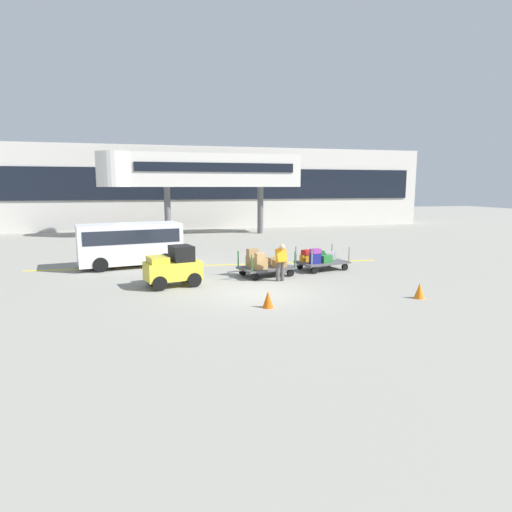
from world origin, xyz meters
The scene contains 11 objects.
ground_plane centered at (0.00, 0.00, 0.00)m, with size 120.00×120.00×0.00m, color gray.
apron_lead_line centered at (-0.77, 6.08, 0.00)m, with size 17.35×0.20×0.01m, color yellow.
terminal_building centered at (0.00, 25.98, 3.75)m, with size 46.92×2.51×7.48m.
jet_bridge centered at (0.06, 19.99, 5.09)m, with size 15.92×3.00×6.45m.
baggage_tug centered at (-2.85, 1.92, 0.75)m, with size 2.30×1.64×1.58m.
baggage_cart_lead centered at (1.12, 2.87, 0.53)m, with size 3.09×1.90×1.20m.
baggage_cart_middle centered at (4.01, 3.59, 0.51)m, with size 3.09×1.90×1.10m.
baggage_handler centered at (1.47, 1.70, 0.87)m, with size 0.42×0.45×1.56m.
shuttle_van centered at (-4.60, 6.75, 1.23)m, with size 5.06×2.74×2.10m.
safety_cone_near centered at (-0.12, -1.95, 0.28)m, with size 0.36×0.36×0.55m, color #EA590F.
safety_cone_far centered at (5.33, -2.15, 0.28)m, with size 0.36×0.36×0.55m, color orange.
Camera 1 is at (-3.88, -14.94, 3.86)m, focal length 30.34 mm.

